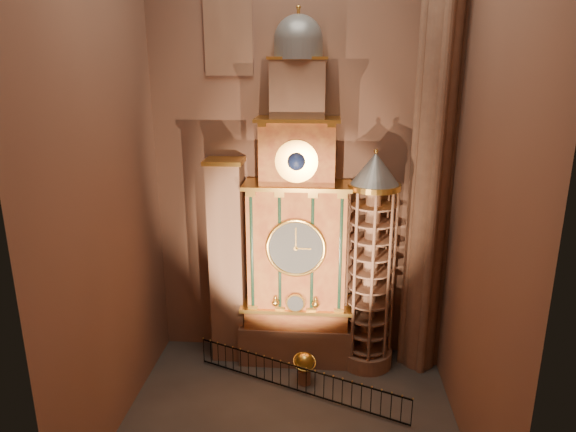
# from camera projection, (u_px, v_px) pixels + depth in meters

# --- Properties ---
(floor) EXTENTS (14.00, 14.00, 0.00)m
(floor) POSITION_uv_depth(u_px,v_px,m) (289.00, 422.00, 21.52)
(floor) COLOR #383330
(floor) RESTS_ON ground
(wall_back) EXTENTS (22.00, 0.00, 22.00)m
(wall_back) POSITION_uv_depth(u_px,v_px,m) (299.00, 139.00, 24.13)
(wall_back) COLOR #8E624C
(wall_back) RESTS_ON floor
(wall_left) EXTENTS (0.00, 22.00, 22.00)m
(wall_left) POSITION_uv_depth(u_px,v_px,m) (100.00, 160.00, 18.92)
(wall_left) COLOR #8E624C
(wall_left) RESTS_ON floor
(wall_right) EXTENTS (0.00, 22.00, 22.00)m
(wall_right) POSITION_uv_depth(u_px,v_px,m) (489.00, 166.00, 17.87)
(wall_right) COLOR #8E624C
(wall_right) RESTS_ON floor
(astronomical_clock) EXTENTS (5.60, 2.41, 16.70)m
(astronomical_clock) POSITION_uv_depth(u_px,v_px,m) (297.00, 233.00, 24.37)
(astronomical_clock) COLOR #8C634C
(astronomical_clock) RESTS_ON floor
(portrait_tower) EXTENTS (1.80, 1.60, 10.20)m
(portrait_tower) POSITION_uv_depth(u_px,v_px,m) (228.00, 261.00, 25.07)
(portrait_tower) COLOR #8C634C
(portrait_tower) RESTS_ON floor
(stair_turret) EXTENTS (2.50, 2.50, 10.80)m
(stair_turret) POSITION_uv_depth(u_px,v_px,m) (370.00, 265.00, 24.25)
(stair_turret) COLOR #8C634C
(stair_turret) RESTS_ON floor
(gothic_pier) EXTENTS (2.04, 2.04, 22.00)m
(gothic_pier) POSITION_uv_depth(u_px,v_px,m) (435.00, 144.00, 22.71)
(gothic_pier) COLOR #8C634C
(gothic_pier) RESTS_ON floor
(stained_glass_window) EXTENTS (2.20, 0.14, 5.20)m
(stained_glass_window) POSITION_uv_depth(u_px,v_px,m) (228.00, 15.00, 22.72)
(stained_glass_window) COLOR navy
(stained_glass_window) RESTS_ON wall_back
(celestial_globe) EXTENTS (1.38, 1.35, 1.58)m
(celestial_globe) POSITION_uv_depth(u_px,v_px,m) (304.00, 365.00, 23.87)
(celestial_globe) COLOR #8C634C
(celestial_globe) RESTS_ON floor
(iron_railing) EXTENTS (9.63, 4.09, 1.29)m
(iron_railing) POSITION_uv_depth(u_px,v_px,m) (297.00, 379.00, 23.25)
(iron_railing) COLOR black
(iron_railing) RESTS_ON floor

